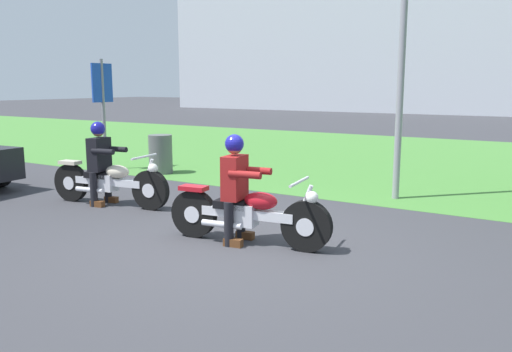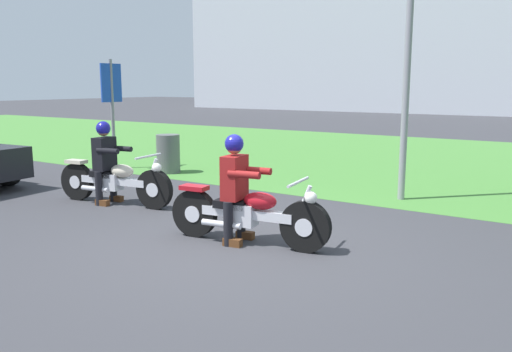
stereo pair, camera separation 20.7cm
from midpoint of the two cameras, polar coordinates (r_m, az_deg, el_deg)
ground at (r=6.54m, az=-1.55°, el=-7.95°), size 120.00×120.00×0.00m
grass_verge at (r=14.85m, az=19.32°, el=1.60°), size 60.00×12.00×0.01m
motorcycle_lead at (r=6.65m, az=-0.02°, el=-4.17°), size 2.19×0.69×0.88m
rider_lead at (r=6.63m, az=-1.33°, el=-0.45°), size 0.59×0.51×1.40m
motorcycle_follow at (r=9.14m, az=-14.54°, el=-0.56°), size 2.29×0.70×0.88m
rider_follow at (r=9.18m, az=-15.46°, el=2.13°), size 0.59×0.51×1.41m
streetlight_pole at (r=9.51m, az=17.83°, el=17.32°), size 0.96×0.20×5.22m
trash_can at (r=12.18m, az=-9.06°, el=2.41°), size 0.54×0.54×0.88m
sign_banner at (r=12.99m, az=-14.99°, el=8.33°), size 0.08×0.60×2.60m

